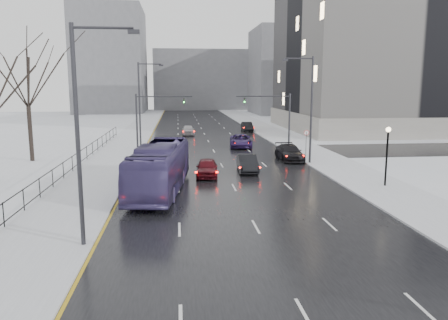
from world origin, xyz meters
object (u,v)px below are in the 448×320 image
object	(u,v)px
mast_signal_right	(280,115)
sedan_right_distant	(247,127)
sedan_center_far	(188,130)
mast_signal_left	(147,116)
streetlight_l_near	(82,126)
bus	(160,168)
sedan_right_near	(247,163)
sedan_center_near	(207,168)
sedan_right_cross	(241,141)
sedan_right_far	(289,153)
tree_park_e	(33,162)
no_uturn_sign	(306,135)
lamppost_r_mid	(387,148)
streetlight_r_mid	(309,105)
streetlight_l_far	(141,101)

from	to	relation	value
mast_signal_right	sedan_right_distant	distance (m)	22.69
mast_signal_right	sedan_center_far	size ratio (longest dim) A/B	1.47
mast_signal_left	streetlight_l_near	bearing A→B (deg)	-91.72
mast_signal_right	bus	world-z (taller)	mast_signal_right
streetlight_l_near	sedan_center_far	bearing A→B (deg)	82.93
bus	sedan_right_near	distance (m)	9.57
sedan_center_near	sedan_right_cross	distance (m)	17.49
sedan_right_near	sedan_right_far	distance (m)	7.44
tree_park_e	mast_signal_right	xyz separation A→B (m)	(25.53, 4.00, 4.11)
mast_signal_right	sedan_right_far	bearing A→B (deg)	-93.37
mast_signal_right	sedan_right_far	distance (m)	6.71
sedan_center_near	sedan_right_cross	size ratio (longest dim) A/B	0.77
tree_park_e	sedan_right_near	world-z (taller)	tree_park_e
no_uturn_sign	bus	world-z (taller)	bus
sedan_right_near	bus	bearing A→B (deg)	-136.03
sedan_center_near	sedan_center_far	xyz separation A→B (m)	(-0.80, 30.57, 0.03)
lamppost_r_mid	sedan_right_far	size ratio (longest dim) A/B	0.81
sedan_center_near	sedan_right_distant	distance (m)	36.37
bus	sedan_right_near	world-z (taller)	bus
sedan_center_near	sedan_right_near	bearing A→B (deg)	28.00
streetlight_r_mid	lamppost_r_mid	size ratio (longest dim) A/B	2.34
streetlight_l_near	mast_signal_left	size ratio (longest dim) A/B	1.54
streetlight_r_mid	sedan_right_distant	xyz separation A→B (m)	(-0.97, 30.45, -4.85)
sedan_center_near	sedan_right_distant	xyz separation A→B (m)	(8.90, 35.26, 0.00)
mast_signal_left	sedan_center_near	world-z (taller)	mast_signal_left
sedan_right_near	lamppost_r_mid	bearing A→B (deg)	-33.65
streetlight_l_near	sedan_center_near	distance (m)	17.20
tree_park_e	sedan_center_far	distance (m)	26.84
mast_signal_left	no_uturn_sign	xyz separation A→B (m)	(16.53, -4.00, -1.81)
tree_park_e	mast_signal_left	world-z (taller)	tree_park_e
sedan_right_near	sedan_right_distant	world-z (taller)	sedan_right_near
streetlight_r_mid	sedan_right_near	world-z (taller)	streetlight_r_mid
streetlight_l_far	no_uturn_sign	world-z (taller)	streetlight_l_far
no_uturn_sign	sedan_right_far	world-z (taller)	no_uturn_sign
streetlight_l_far	bus	world-z (taller)	streetlight_l_far
streetlight_r_mid	streetlight_l_near	world-z (taller)	same
streetlight_r_mid	sedan_right_distant	world-z (taller)	streetlight_r_mid
mast_signal_left	sedan_center_far	size ratio (longest dim) A/B	1.47
tree_park_e	sedan_right_distant	world-z (taller)	tree_park_e
sedan_center_far	sedan_center_near	bearing A→B (deg)	-89.58
sedan_right_near	sedan_right_far	xyz separation A→B (m)	(5.09, 5.43, 0.03)
sedan_right_near	sedan_center_far	xyz separation A→B (m)	(-4.39, 29.01, 0.02)
streetlight_l_near	no_uturn_sign	size ratio (longest dim) A/B	3.70
lamppost_r_mid	sedan_right_far	bearing A→B (deg)	108.26
streetlight_l_far	no_uturn_sign	size ratio (longest dim) A/B	3.70
streetlight_l_far	mast_signal_left	xyz separation A→B (m)	(0.84, -4.00, -1.51)
no_uturn_sign	sedan_right_distant	distance (m)	26.57
sedan_center_near	sedan_center_far	size ratio (longest dim) A/B	0.96
streetlight_r_mid	mast_signal_right	xyz separation A→B (m)	(-0.84, 8.00, -1.51)
streetlight_l_near	sedan_right_cross	size ratio (longest dim) A/B	1.81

